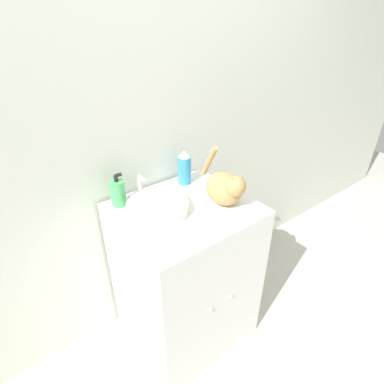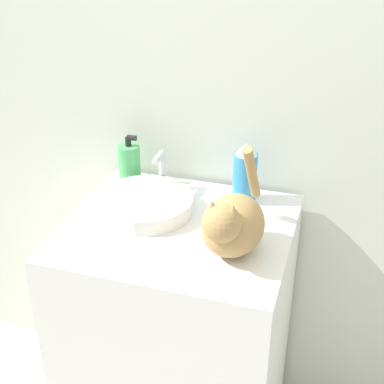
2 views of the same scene
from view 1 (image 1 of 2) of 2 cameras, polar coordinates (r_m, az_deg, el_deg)
name	(u,v)px [view 1 (image 1 of 2)]	position (r m, az deg, el deg)	size (l,w,h in m)	color
ground_plane	(217,361)	(2.00, 4.73, -29.37)	(8.00, 8.00, 0.00)	beige
wall_back	(145,124)	(1.60, -8.87, 12.74)	(6.00, 0.05, 2.50)	silver
vanity_cabinet	(186,274)	(1.78, -1.18, -15.35)	(0.67, 0.61, 0.91)	white
sink_basin	(158,207)	(1.45, -6.55, -2.94)	(0.30, 0.30, 0.05)	white
faucet	(141,189)	(1.56, -9.69, 0.55)	(0.14, 0.08, 0.13)	silver
cat	(225,187)	(1.48, 6.35, 0.88)	(0.19, 0.35, 0.27)	tan
soap_bottle	(118,193)	(1.52, -13.92, -0.15)	(0.07, 0.07, 0.17)	#4CB266
spray_bottle	(184,168)	(1.67, -1.48, 4.67)	(0.08, 0.08, 0.20)	#338CCC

